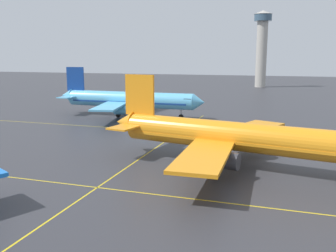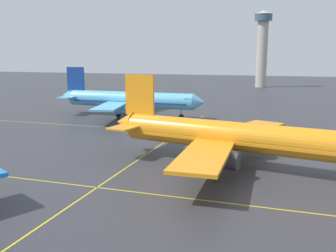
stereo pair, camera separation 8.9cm
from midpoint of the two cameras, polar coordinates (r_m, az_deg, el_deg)
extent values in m
cylinder|color=orange|center=(52.15, 10.49, -1.59)|extent=(33.88, 9.92, 4.00)
cone|color=orange|center=(60.18, -6.53, 0.55)|extent=(3.99, 4.34, 3.80)
cube|color=orange|center=(58.05, -4.40, 4.73)|extent=(5.04, 1.27, 6.32)
cube|color=orange|center=(56.39, -6.51, -0.13)|extent=(4.29, 5.99, 0.25)
cube|color=orange|center=(61.60, -3.17, 0.84)|extent=(4.29, 5.99, 0.25)
cube|color=orange|center=(44.46, 5.61, -4.43)|extent=(5.96, 15.96, 0.42)
cube|color=orange|center=(60.98, 12.11, -0.49)|extent=(11.04, 16.69, 0.42)
cylinder|color=#333338|center=(47.52, 8.62, -5.22)|extent=(3.92, 2.81, 2.21)
cylinder|color=#333338|center=(57.66, 12.29, -2.53)|extent=(3.92, 2.81, 2.21)
cube|color=orange|center=(52.26, 10.47, -2.13)|extent=(31.23, 9.48, 0.38)
cylinder|color=#99999E|center=(50.92, 7.18, -4.78)|extent=(0.29, 0.29, 1.74)
cylinder|color=black|center=(51.24, 7.15, -6.03)|extent=(1.22, 0.67, 1.16)
cylinder|color=#99999E|center=(55.91, 9.21, -3.44)|extent=(0.29, 0.29, 1.74)
cylinder|color=black|center=(56.20, 9.17, -4.59)|extent=(1.22, 0.67, 1.16)
cylinder|color=#5BB7E5|center=(95.93, -5.87, 4.05)|extent=(33.57, 4.20, 3.98)
cone|color=#5BB7E5|center=(90.08, 4.75, 3.64)|extent=(2.75, 3.92, 3.90)
cone|color=#5BB7E5|center=(104.77, -15.15, 4.52)|extent=(3.38, 3.81, 3.78)
cube|color=navy|center=(102.94, -13.99, 6.99)|extent=(5.03, 0.41, 6.29)
cube|color=#5BB7E5|center=(100.95, -15.08, 4.30)|extent=(3.39, 5.47, 0.25)
cube|color=#5BB7E5|center=(106.23, -13.22, 4.68)|extent=(3.39, 5.47, 0.25)
cube|color=#5BB7E5|center=(88.49, -8.84, 3.01)|extent=(8.51, 16.50, 0.42)
cube|color=#5BB7E5|center=(104.54, -4.39, 4.26)|extent=(8.69, 16.53, 0.42)
cylinder|color=#5BB7E5|center=(91.19, -7.12, 2.42)|extent=(3.58, 2.22, 2.20)
cylinder|color=#5BB7E5|center=(101.05, -4.47, 3.26)|extent=(3.58, 2.22, 2.20)
cube|color=#385166|center=(90.60, 3.27, 4.07)|extent=(1.91, 3.68, 0.73)
cube|color=navy|center=(95.99, -5.86, 3.75)|extent=(30.89, 4.22, 0.38)
cylinder|color=#99999E|center=(91.57, 1.98, 2.16)|extent=(0.29, 0.29, 1.73)
cylinder|color=black|center=(91.75, 1.97, 1.45)|extent=(1.16, 0.48, 1.15)
cylinder|color=#99999E|center=(94.70, -7.67, 2.35)|extent=(0.29, 0.29, 1.73)
cylinder|color=black|center=(94.87, -7.65, 1.66)|extent=(1.16, 0.48, 1.15)
cylinder|color=#99999E|center=(99.58, -6.30, 2.79)|extent=(0.29, 0.29, 1.73)
cylinder|color=black|center=(99.74, -6.29, 2.13)|extent=(1.16, 0.48, 1.15)
cube|color=yellow|center=(45.20, -10.80, -9.21)|extent=(132.53, 0.20, 0.01)
cube|color=yellow|center=(76.00, 1.68, -0.91)|extent=(132.53, 0.20, 0.01)
cube|color=yellow|center=(45.20, -10.80, -9.21)|extent=(0.20, 113.41, 0.01)
cylinder|color=#ADA89E|center=(192.34, 14.06, 10.54)|extent=(5.20, 5.20, 31.93)
cylinder|color=#385166|center=(193.21, 14.30, 15.75)|extent=(8.40, 8.40, 3.20)
cone|color=#ADA89E|center=(193.47, 14.34, 16.49)|extent=(8.82, 8.82, 1.80)
camera|label=1|loc=(0.04, -90.04, -0.01)|focal=39.91mm
camera|label=2|loc=(0.04, 89.96, 0.01)|focal=39.91mm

